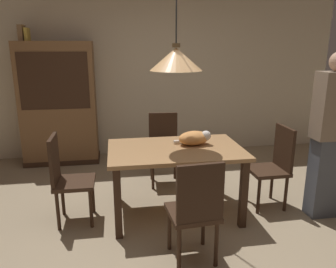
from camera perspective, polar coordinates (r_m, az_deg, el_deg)
name	(u,v)px	position (r m, az deg, el deg)	size (l,w,h in m)	color
ground	(175,233)	(3.37, 1.18, -16.92)	(10.00, 10.00, 0.00)	#998466
back_wall	(146,67)	(5.49, -3.80, 11.62)	(6.40, 0.10, 2.90)	beige
dining_table	(175,157)	(3.46, 1.31, -4.04)	(1.40, 0.90, 0.75)	#A87A4C
chair_far_back	(164,145)	(4.33, -0.74, -1.97)	(0.42, 0.42, 0.93)	#382316
chair_near_front	(196,208)	(2.73, 4.84, -12.77)	(0.43, 0.43, 0.93)	#382316
chair_left_side	(66,176)	(3.50, -17.33, -6.95)	(0.40, 0.40, 0.93)	#382316
chair_right_side	(274,163)	(3.87, 18.02, -4.88)	(0.41, 0.41, 0.93)	#382316
cat_sleeping	(195,138)	(3.53, 4.71, -0.67)	(0.39, 0.27, 0.16)	#E59951
pendant_lamp	(176,59)	(3.27, 1.41, 12.97)	(0.52, 0.52, 1.30)	#E0A86B
hutch_bookcase	(59,106)	(5.27, -18.47, 4.59)	(1.12, 0.45, 1.85)	brown
book_brown_thick	(22,33)	(5.28, -24.12, 15.79)	(0.06, 0.24, 0.22)	brown
book_yellow_short	(27,34)	(5.27, -23.34, 15.65)	(0.04, 0.20, 0.18)	gold
person_standing	(330,137)	(3.75, 26.35, -0.45)	(0.36, 0.22, 1.74)	#4C515B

